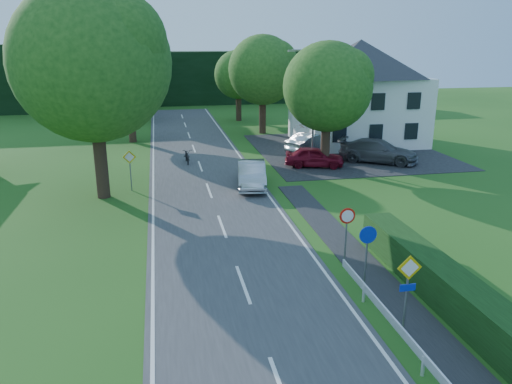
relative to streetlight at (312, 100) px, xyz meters
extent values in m
cube|color=#3A3A3C|center=(-8.06, -10.00, -4.44)|extent=(7.00, 80.00, 0.04)
cube|color=black|center=(3.94, 3.00, -4.44)|extent=(14.00, 16.00, 0.04)
cube|color=white|center=(-11.31, -10.00, -4.42)|extent=(0.12, 80.00, 0.01)
cube|color=white|center=(-4.81, -10.00, -4.42)|extent=(0.12, 80.00, 0.01)
cube|color=black|center=(-0.06, 36.00, -0.96)|extent=(30.00, 5.00, 7.00)
cube|color=white|center=(5.94, 6.00, -1.66)|extent=(10.00, 8.00, 5.60)
pyramid|color=#242429|center=(5.94, 6.00, 2.64)|extent=(10.60, 8.40, 3.00)
cylinder|color=slate|center=(0.14, 0.00, -0.46)|extent=(0.16, 0.16, 8.00)
cylinder|color=slate|center=(-0.66, 0.00, 3.44)|extent=(1.70, 0.10, 0.10)
cube|color=slate|center=(-1.56, 0.00, 3.39)|extent=(0.50, 0.18, 0.12)
cylinder|color=slate|center=(-3.76, -22.00, -3.26)|extent=(0.07, 0.07, 2.40)
cube|color=#E5B90C|center=(-3.76, -22.03, -2.26)|extent=(0.78, 0.04, 0.78)
cube|color=white|center=(-3.76, -22.03, -2.26)|extent=(0.57, 0.05, 0.57)
cube|color=#0B29B3|center=(-3.76, -22.03, -2.91)|extent=(0.50, 0.04, 0.22)
cylinder|color=slate|center=(-3.76, -19.00, -3.36)|extent=(0.07, 0.07, 2.20)
cylinder|color=#0B29B3|center=(-3.76, -19.03, -2.41)|extent=(0.64, 0.04, 0.64)
cylinder|color=slate|center=(-3.76, -17.00, -3.36)|extent=(0.07, 0.07, 2.20)
cylinder|color=red|center=(-3.76, -17.03, -2.41)|extent=(0.64, 0.04, 0.64)
cylinder|color=white|center=(-3.76, -17.05, -2.41)|extent=(0.48, 0.04, 0.48)
cylinder|color=slate|center=(-12.56, -5.00, -3.36)|extent=(0.07, 0.07, 2.20)
cube|color=#E5B90C|center=(-12.56, -5.03, -2.41)|extent=(0.78, 0.04, 0.78)
cube|color=white|center=(-12.56, -5.03, -2.41)|extent=(0.57, 0.05, 0.57)
imported|color=#BCBCC1|center=(-5.43, -5.69, -3.66)|extent=(2.32, 4.85, 1.54)
imported|color=black|center=(-8.89, 1.23, -3.90)|extent=(0.77, 2.03, 1.06)
imported|color=maroon|center=(-0.19, -1.64, -3.73)|extent=(4.39, 2.73, 1.39)
imported|color=#A4A4A8|center=(1.06, 2.75, -3.64)|extent=(4.95, 3.81, 1.57)
imported|color=#535358|center=(4.76, -1.19, -3.61)|extent=(5.95, 5.04, 1.63)
imported|color=red|center=(1.14, 4.57, -3.40)|extent=(2.89, 2.91, 2.04)
camera|label=1|loc=(-10.77, -34.26, 4.18)|focal=35.00mm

